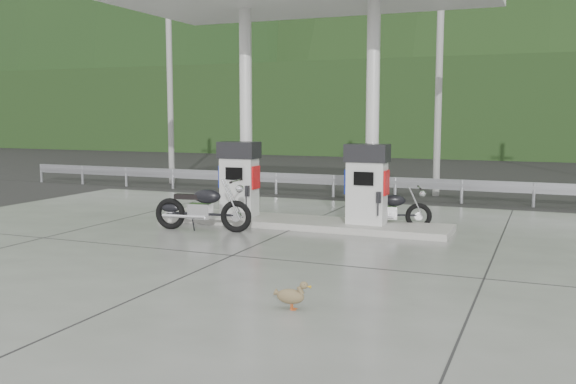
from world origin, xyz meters
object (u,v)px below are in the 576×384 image
at_px(gas_pump_left, 239,179).
at_px(gas_pump_right, 367,184).
at_px(motorcycle_right, 389,210).
at_px(duck, 290,297).
at_px(motorcycle_left, 203,208).

distance_m(gas_pump_left, gas_pump_right, 3.20).
bearing_deg(motorcycle_right, gas_pump_left, 170.27).
xyz_separation_m(gas_pump_right, duck, (0.64, -6.15, -0.88)).
distance_m(gas_pump_left, motorcycle_left, 1.55).
xyz_separation_m(gas_pump_left, motorcycle_left, (-0.21, -1.43, -0.54)).
bearing_deg(gas_pump_right, duck, -84.03).
bearing_deg(gas_pump_left, duck, -57.98).
height_order(motorcycle_left, motorcycle_right, motorcycle_left).
height_order(gas_pump_right, duck, gas_pump_right).
bearing_deg(motorcycle_left, duck, -56.61).
bearing_deg(motorcycle_right, gas_pump_right, -150.92).
relative_size(gas_pump_right, duck, 3.82).
bearing_deg(motorcycle_left, motorcycle_right, 18.71).
relative_size(gas_pump_left, motorcycle_left, 0.83).
bearing_deg(gas_pump_right, gas_pump_left, 180.00).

